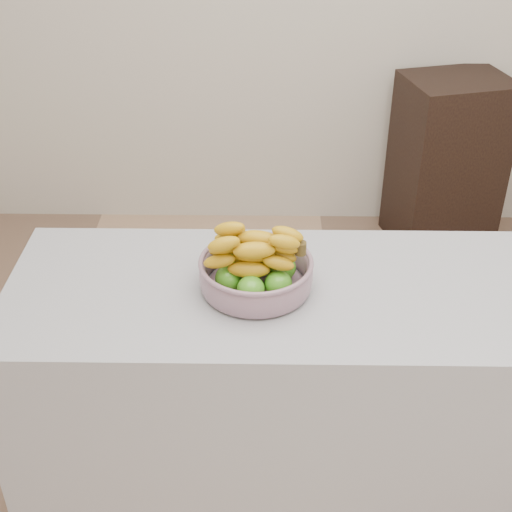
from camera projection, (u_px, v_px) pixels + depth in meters
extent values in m
cube|color=#A1A1A9|center=(368.00, 412.00, 2.12)|extent=(2.00, 0.60, 0.90)
cube|color=black|center=(446.00, 163.00, 3.58)|extent=(0.57, 0.50, 0.88)
cylinder|color=#8B94A6|center=(256.00, 286.00, 1.88)|extent=(0.25, 0.25, 0.01)
torus|color=#8B94A6|center=(256.00, 262.00, 1.83)|extent=(0.30, 0.30, 0.01)
sphere|color=#3EA11B|center=(251.00, 289.00, 1.79)|extent=(0.07, 0.07, 0.07)
sphere|color=#3EA11B|center=(278.00, 283.00, 1.81)|extent=(0.07, 0.07, 0.07)
sphere|color=#3EA11B|center=(283.00, 268.00, 1.87)|extent=(0.07, 0.07, 0.07)
sphere|color=#3EA11B|center=(261.00, 258.00, 1.91)|extent=(0.07, 0.07, 0.07)
sphere|color=#3EA11B|center=(235.00, 263.00, 1.89)|extent=(0.07, 0.07, 0.07)
sphere|color=#3EA11B|center=(229.00, 278.00, 1.83)|extent=(0.07, 0.07, 0.07)
ellipsoid|color=orange|center=(249.00, 269.00, 1.79)|extent=(0.19, 0.05, 0.04)
ellipsoid|color=orange|center=(252.00, 259.00, 1.83)|extent=(0.19, 0.07, 0.04)
ellipsoid|color=orange|center=(256.00, 249.00, 1.87)|extent=(0.19, 0.09, 0.04)
ellipsoid|color=orange|center=(254.00, 254.00, 1.79)|extent=(0.19, 0.05, 0.04)
ellipsoid|color=orange|center=(258.00, 243.00, 1.83)|extent=(0.19, 0.11, 0.04)
ellipsoid|color=orange|center=(258.00, 239.00, 1.79)|extent=(0.19, 0.07, 0.04)
ellipsoid|color=orange|center=(254.00, 250.00, 1.76)|extent=(0.19, 0.06, 0.04)
cylinder|color=#423415|center=(301.00, 248.00, 1.79)|extent=(0.03, 0.03, 0.03)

